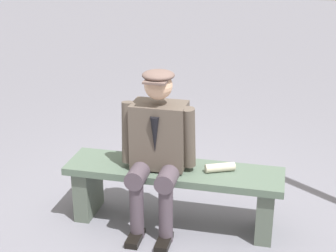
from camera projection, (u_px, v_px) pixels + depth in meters
The scene contains 4 objects.
ground_plane at pixel (173, 222), 4.18m from camera, with size 30.00×30.00×0.00m, color slate.
bench at pixel (174, 185), 4.06m from camera, with size 1.72×0.43×0.50m.
seated_man at pixel (157, 144), 3.89m from camera, with size 0.59×0.58×1.28m.
rolled_magazine at pixel (220, 167), 3.93m from camera, with size 0.07×0.07×0.23m, color beige.
Camera 1 is at (-0.79, 3.53, 2.24)m, focal length 54.44 mm.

